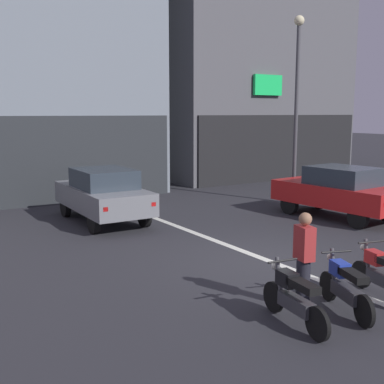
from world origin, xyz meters
name	(u,v)px	position (x,y,z in m)	size (l,w,h in m)	color
ground_plane	(273,263)	(0.00, 0.00, 0.00)	(120.00, 120.00, 0.00)	#2B2B30
lane_centre_line	(148,215)	(0.00, 6.00, 0.00)	(0.20, 18.00, 0.01)	silver
building_far_right	(231,8)	(9.57, 14.30, 8.94)	(10.40, 8.77, 17.91)	#56565B
car_grey_crossing_near	(103,193)	(-1.57, 5.91, 0.89)	(1.86, 4.14, 1.64)	black
car_red_parked_kerbside	(339,190)	(4.91, 2.41, 0.89)	(2.06, 4.22, 1.64)	black
car_white_down_street	(113,165)	(2.01, 13.33, 0.89)	(1.80, 4.12, 1.64)	black
street_lamp	(297,91)	(5.55, 5.06, 4.07)	(0.36, 0.36, 6.67)	#47474C
motorcycle_black_row_leftmost	(294,297)	(-1.93, -2.60, 0.46)	(0.55, 1.66, 0.98)	black
motorcycle_blue_row_left_mid	(345,286)	(-0.86, -2.70, 0.46)	(0.70, 1.59, 0.98)	black
motorcycle_red_row_centre	(381,273)	(0.20, -2.62, 0.46)	(0.61, 1.63, 0.98)	black
person_by_motorcycles	(304,260)	(-1.33, -2.20, 0.86)	(0.30, 0.40, 1.67)	#23232D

